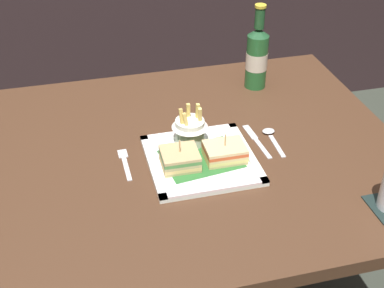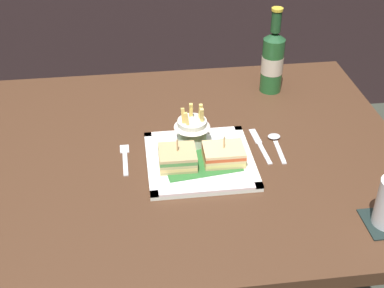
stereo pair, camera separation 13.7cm
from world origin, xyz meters
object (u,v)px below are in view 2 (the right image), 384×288
object	(u,v)px
square_plate	(200,161)
fries_cup	(192,127)
fork	(125,158)
knife	(260,144)
beer_bottle	(273,60)
spoon	(276,141)
sandwich_half_right	(224,154)
sandwich_half_left	(178,158)
dining_table	(185,181)

from	to	relation	value
square_plate	fries_cup	bearing A→B (deg)	97.28
fork	knife	xyz separation A→B (m)	(0.36, 0.02, 0.00)
knife	fries_cup	bearing A→B (deg)	174.45
knife	beer_bottle	bearing A→B (deg)	70.78
beer_bottle	spoon	distance (m)	0.31
sandwich_half_right	knife	world-z (taller)	sandwich_half_right
square_plate	knife	bearing A→B (deg)	19.34
spoon	knife	bearing A→B (deg)	-171.36
sandwich_half_left	sandwich_half_right	world-z (taller)	sandwich_half_left
sandwich_half_left	spoon	xyz separation A→B (m)	(0.28, 0.08, -0.03)
sandwich_half_right	spoon	size ratio (longest dim) A/B	0.77
sandwich_half_right	fries_cup	bearing A→B (deg)	126.84
fries_cup	knife	bearing A→B (deg)	-5.55
knife	spoon	distance (m)	0.05
fries_cup	knife	size ratio (longest dim) A/B	0.68
fork	sandwich_half_left	bearing A→B (deg)	-23.95
knife	spoon	size ratio (longest dim) A/B	1.24
sandwich_half_right	fries_cup	distance (m)	0.12
beer_bottle	fork	world-z (taller)	beer_bottle
sandwich_half_left	beer_bottle	world-z (taller)	beer_bottle
fries_cup	knife	xyz separation A→B (m)	(0.18, -0.02, -0.06)
square_plate	sandwich_half_left	distance (m)	0.07
square_plate	sandwich_half_left	size ratio (longest dim) A/B	2.86
sandwich_half_right	beer_bottle	distance (m)	0.44
beer_bottle	knife	world-z (taller)	beer_bottle
dining_table	sandwich_half_left	distance (m)	0.16
square_plate	fries_cup	xyz separation A→B (m)	(-0.01, 0.08, 0.05)
fries_cup	spoon	xyz separation A→B (m)	(0.23, -0.01, -0.06)
sandwich_half_left	dining_table	bearing A→B (deg)	70.49
sandwich_half_left	spoon	distance (m)	0.29
knife	spoon	bearing A→B (deg)	8.64
dining_table	spoon	world-z (taller)	spoon
square_plate	sandwich_half_right	size ratio (longest dim) A/B	2.62
square_plate	sandwich_half_right	xyz separation A→B (m)	(0.06, -0.01, 0.02)
fries_cup	fork	xyz separation A→B (m)	(-0.18, -0.03, -0.06)
sandwich_half_right	beer_bottle	world-z (taller)	beer_bottle
sandwich_half_right	fork	size ratio (longest dim) A/B	0.77
sandwich_half_left	spoon	world-z (taller)	sandwich_half_left
square_plate	fork	bearing A→B (deg)	166.75
sandwich_half_left	spoon	size ratio (longest dim) A/B	0.70
fork	square_plate	bearing A→B (deg)	-13.25
fries_cup	sandwich_half_left	bearing A→B (deg)	-118.00
fork	fries_cup	bearing A→B (deg)	10.39
square_plate	sandwich_half_left	bearing A→B (deg)	-166.86
dining_table	beer_bottle	world-z (taller)	beer_bottle
sandwich_half_left	fries_cup	xyz separation A→B (m)	(0.05, 0.09, 0.03)
fork	knife	distance (m)	0.37
dining_table	fork	distance (m)	0.19
knife	sandwich_half_left	bearing A→B (deg)	-162.20
spoon	square_plate	bearing A→B (deg)	-162.82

